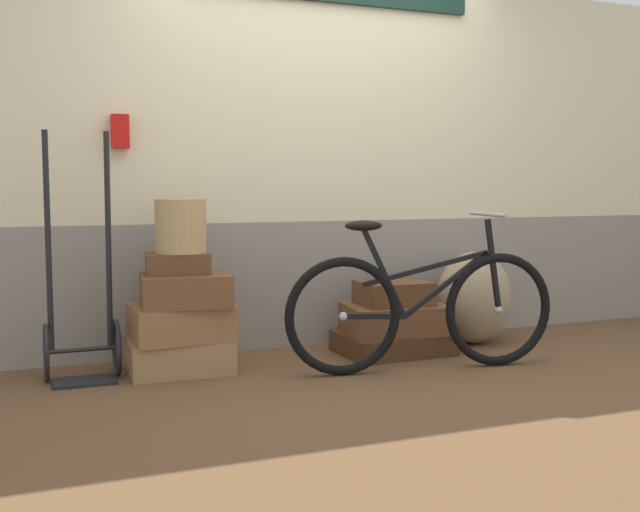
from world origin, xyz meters
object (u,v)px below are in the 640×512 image
(bicycle, at_px, (422,309))
(suitcase_6, at_px, (394,293))
(suitcase_2, at_px, (186,290))
(luggage_trolley, at_px, (81,325))
(suitcase_4, at_px, (393,342))
(suitcase_5, at_px, (395,318))
(suitcase_3, at_px, (178,263))
(burlap_sack, at_px, (474,298))
(suitcase_1, at_px, (181,322))
(wicker_basket, at_px, (181,226))
(suitcase_0, at_px, (179,355))

(bicycle, bearing_deg, suitcase_6, 83.44)
(suitcase_2, height_order, luggage_trolley, luggage_trolley)
(suitcase_4, bearing_deg, suitcase_5, -44.17)
(suitcase_3, bearing_deg, burlap_sack, 7.66)
(suitcase_6, bearing_deg, suitcase_1, 179.84)
(luggage_trolley, bearing_deg, suitcase_3, -3.87)
(suitcase_2, bearing_deg, wicker_basket, 124.72)
(burlap_sack, bearing_deg, suitcase_5, -173.53)
(luggage_trolley, bearing_deg, bicycle, -16.12)
(suitcase_4, bearing_deg, suitcase_6, -120.44)
(suitcase_2, bearing_deg, bicycle, -14.26)
(suitcase_4, relative_size, suitcase_6, 1.57)
(suitcase_5, bearing_deg, burlap_sack, 12.91)
(suitcase_6, bearing_deg, suitcase_3, 179.86)
(suitcase_4, bearing_deg, luggage_trolley, 176.58)
(suitcase_0, xyz_separation_m, suitcase_1, (0.01, -0.00, 0.20))
(suitcase_2, relative_size, burlap_sack, 0.79)
(suitcase_4, distance_m, luggage_trolley, 1.92)
(wicker_basket, height_order, bicycle, wicker_basket)
(suitcase_0, height_order, luggage_trolley, luggage_trolley)
(luggage_trolley, height_order, burlap_sack, luggage_trolley)
(suitcase_3, distance_m, luggage_trolley, 0.63)
(suitcase_4, height_order, burlap_sack, burlap_sack)
(suitcase_5, bearing_deg, luggage_trolley, -175.84)
(suitcase_0, height_order, suitcase_1, suitcase_1)
(suitcase_0, relative_size, suitcase_5, 0.91)
(bicycle, bearing_deg, suitcase_2, 160.32)
(wicker_basket, xyz_separation_m, bicycle, (1.30, -0.49, -0.48))
(suitcase_1, height_order, burlap_sack, burlap_sack)
(suitcase_2, height_order, bicycle, bicycle)
(suitcase_0, bearing_deg, burlap_sack, 1.69)
(suitcase_1, relative_size, burlap_sack, 0.89)
(suitcase_2, xyz_separation_m, suitcase_3, (-0.03, 0.04, 0.15))
(luggage_trolley, bearing_deg, suitcase_2, -7.63)
(suitcase_0, bearing_deg, wicker_basket, -38.54)
(suitcase_1, relative_size, suitcase_3, 1.57)
(suitcase_6, distance_m, burlap_sack, 0.66)
(luggage_trolley, relative_size, burlap_sack, 2.19)
(suitcase_5, bearing_deg, wicker_basket, -174.78)
(suitcase_2, distance_m, suitcase_3, 0.16)
(suitcase_2, bearing_deg, luggage_trolley, 177.79)
(wicker_basket, distance_m, bicycle, 1.47)
(burlap_sack, bearing_deg, luggage_trolley, 179.91)
(suitcase_3, relative_size, suitcase_5, 0.56)
(burlap_sack, bearing_deg, suitcase_0, -179.19)
(suitcase_5, relative_size, luggage_trolley, 0.46)
(suitcase_0, xyz_separation_m, suitcase_4, (1.37, -0.04, -0.03))
(luggage_trolley, xyz_separation_m, bicycle, (1.85, -0.53, 0.06))
(burlap_sack, bearing_deg, suitcase_2, -177.92)
(suitcase_1, bearing_deg, bicycle, -22.77)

